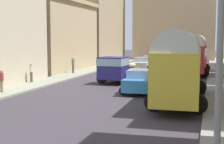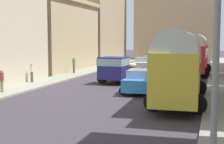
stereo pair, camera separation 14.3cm
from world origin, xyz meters
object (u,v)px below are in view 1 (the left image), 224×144
at_px(car_5, 174,65).
at_px(pedestrian_1, 73,64).
at_px(car_1, 149,61).
at_px(car_6, 177,61).
at_px(cargo_truck_0, 118,68).
at_px(pedestrian_2, 1,80).
at_px(parked_bus_0, 180,62).
at_px(car_4, 159,71).
at_px(car_3, 140,81).
at_px(car_0, 141,64).
at_px(pedestrian_0, 31,72).
at_px(streetlamp_near, 211,25).
at_px(car_2, 158,57).
at_px(parked_bus_1, 194,52).

relative_size(car_5, pedestrian_1, 2.38).
xyz_separation_m(car_1, car_6, (3.57, 1.18, 0.01)).
bearing_deg(cargo_truck_0, pedestrian_2, -125.51).
height_order(parked_bus_0, pedestrian_2, parked_bus_0).
distance_m(car_4, car_6, 16.30).
bearing_deg(car_3, car_0, 101.06).
distance_m(pedestrian_0, streetlamp_near, 22.16).
bearing_deg(car_1, car_2, 89.12).
xyz_separation_m(parked_bus_0, pedestrian_0, (-12.58, 4.80, -1.35)).
bearing_deg(parked_bus_0, car_3, 136.99).
distance_m(parked_bus_1, pedestrian_0, 16.84).
bearing_deg(cargo_truck_0, car_3, -59.93).
bearing_deg(streetlamp_near, parked_bus_1, 93.46).
xyz_separation_m(car_0, car_6, (3.43, 7.24, -0.03)).
height_order(car_0, pedestrian_1, pedestrian_1).
xyz_separation_m(pedestrian_0, streetlamp_near, (14.30, -16.64, 3.07)).
xyz_separation_m(car_2, car_6, (3.46, -5.97, -0.06)).
xyz_separation_m(parked_bus_1, car_3, (-2.99, -13.12, -1.53)).
distance_m(car_6, streetlamp_near, 38.99).
height_order(cargo_truck_0, streetlamp_near, streetlamp_near).
relative_size(car_2, pedestrian_2, 2.45).
bearing_deg(car_0, pedestrian_0, -113.40).
distance_m(car_2, car_3, 30.15).
bearing_deg(pedestrian_2, parked_bus_1, 53.98).
bearing_deg(car_5, parked_bus_1, -54.52).
bearing_deg(parked_bus_0, car_4, 104.68).
bearing_deg(pedestrian_0, pedestrian_2, -81.91).
height_order(car_4, streetlamp_near, streetlamp_near).
height_order(car_6, pedestrian_0, pedestrian_0).
bearing_deg(pedestrian_2, pedestrian_0, 98.09).
xyz_separation_m(car_2, pedestrian_1, (-5.96, -19.90, 0.26)).
relative_size(car_5, pedestrian_2, 2.56).
height_order(car_5, streetlamp_near, streetlamp_near).
relative_size(car_1, car_6, 1.07).
relative_size(car_0, car_3, 1.06).
bearing_deg(car_1, pedestrian_2, -101.87).
xyz_separation_m(car_1, pedestrian_1, (-5.85, -12.75, 0.33)).
bearing_deg(pedestrian_2, car_4, 50.21).
bearing_deg(car_3, car_2, 96.30).
height_order(pedestrian_0, pedestrian_1, pedestrian_1).
distance_m(car_5, pedestrian_2, 21.89).
bearing_deg(car_5, pedestrian_2, -115.60).
bearing_deg(car_2, car_4, -81.03).
relative_size(car_0, car_2, 1.05).
height_order(car_0, car_1, car_0).
bearing_deg(pedestrian_0, car_5, 54.79).
relative_size(car_1, car_3, 0.99).
xyz_separation_m(car_4, pedestrian_1, (-9.47, 2.36, 0.28)).
bearing_deg(car_1, car_0, -88.65).
height_order(cargo_truck_0, car_4, cargo_truck_0).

